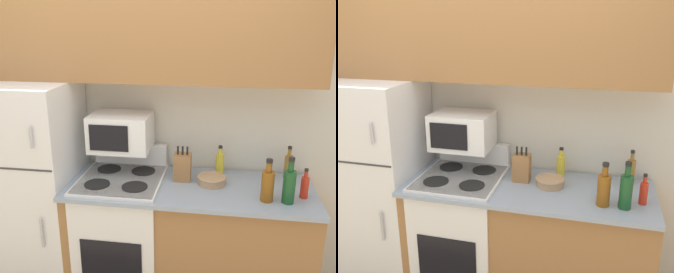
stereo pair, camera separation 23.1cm
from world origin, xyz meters
TOP-DOWN VIEW (x-y plane):
  - wall_back at (0.00, 0.67)m, footprint 8.00×0.05m
  - lower_cabinets at (0.33, 0.31)m, footprint 1.69×0.66m
  - refrigerator at (-0.85, 0.32)m, footprint 0.66×0.66m
  - upper_cabinets at (0.00, 0.49)m, footprint 2.35×0.32m
  - stove at (-0.16, 0.30)m, footprint 0.58×0.64m
  - microwave at (-0.19, 0.44)m, footprint 0.43×0.33m
  - knife_block at (0.27, 0.38)m, footprint 0.12×0.11m
  - bowl at (0.48, 0.34)m, footprint 0.20×0.20m
  - bottle_whiskey at (0.83, 0.14)m, footprint 0.08×0.08m
  - bottle_hot_sauce at (1.07, 0.22)m, footprint 0.05×0.05m
  - bottle_cooking_spray at (0.53, 0.52)m, footprint 0.06×0.06m
  - bottle_wine_green at (0.96, 0.14)m, footprint 0.08×0.08m
  - bottle_vinegar at (1.01, 0.53)m, footprint 0.06×0.06m

SIDE VIEW (x-z plane):
  - lower_cabinets at x=0.33m, z-range 0.00..0.92m
  - stove at x=-0.16m, z-range -0.07..1.04m
  - refrigerator at x=-0.85m, z-range 0.00..1.60m
  - bowl at x=0.48m, z-range 0.92..0.98m
  - bottle_hot_sauce at x=1.07m, z-range 0.90..1.10m
  - bottle_cooking_spray at x=0.53m, z-range 0.90..1.12m
  - bottle_vinegar at x=1.01m, z-range 0.89..1.13m
  - knife_block at x=0.27m, z-range 0.89..1.15m
  - bottle_whiskey at x=0.83m, z-range 0.89..1.17m
  - bottle_wine_green at x=0.96m, z-range 0.89..1.19m
  - microwave at x=-0.19m, z-range 1.11..1.37m
  - wall_back at x=0.00m, z-range 0.00..2.55m
  - upper_cabinets at x=0.00m, z-range 1.60..2.19m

